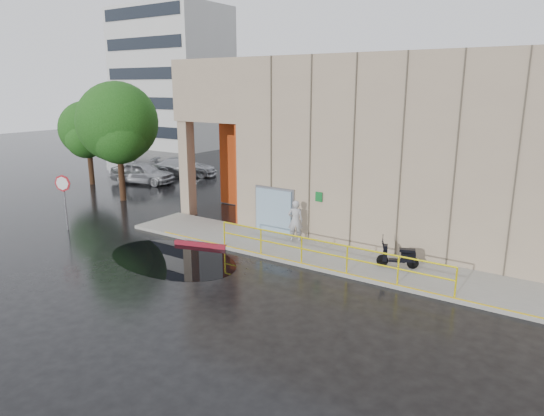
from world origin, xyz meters
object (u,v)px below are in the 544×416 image
(car_a, at_px, (143,173))
(tree_near, at_px, (118,126))
(scooter, at_px, (399,250))
(stop_sign, at_px, (63,190))
(tree_far, at_px, (87,131))
(person, at_px, (295,221))
(car_b, at_px, (123,167))
(car_c, at_px, (184,167))
(red_curb, at_px, (200,245))

(car_a, distance_m, tree_near, 6.52)
(scooter, height_order, stop_sign, stop_sign)
(stop_sign, bearing_deg, tree_far, 138.03)
(person, bearing_deg, scooter, 139.32)
(stop_sign, bearing_deg, car_b, 130.35)
(stop_sign, relative_size, car_c, 0.55)
(car_b, height_order, tree_far, tree_far)
(person, distance_m, car_a, 16.97)
(red_curb, height_order, tree_far, tree_far)
(scooter, bearing_deg, tree_near, 153.57)
(stop_sign, distance_m, tree_far, 11.54)
(car_c, relative_size, tree_far, 0.85)
(scooter, xyz_separation_m, car_c, (-20.44, 10.03, -0.12))
(person, relative_size, car_b, 0.45)
(stop_sign, distance_m, car_b, 14.89)
(person, relative_size, stop_sign, 0.67)
(scooter, relative_size, stop_sign, 0.59)
(stop_sign, xyz_separation_m, tree_far, (-8.49, 7.62, 1.76))
(red_curb, height_order, car_b, car_b)
(tree_far, bearing_deg, car_a, 40.53)
(person, height_order, tree_near, tree_near)
(person, height_order, car_c, person)
(scooter, xyz_separation_m, car_b, (-24.69, 7.65, -0.17))
(person, relative_size, car_c, 0.37)
(car_a, relative_size, tree_near, 0.65)
(car_b, height_order, car_c, car_c)
(car_a, xyz_separation_m, tree_far, (-2.69, -2.30, 2.93))
(scooter, relative_size, car_c, 0.32)
(stop_sign, relative_size, red_curb, 1.12)
(red_curb, xyz_separation_m, tree_near, (-9.67, 3.90, 4.40))
(person, distance_m, car_b, 21.03)
(scooter, height_order, car_c, car_c)
(tree_near, relative_size, tree_far, 1.22)
(scooter, distance_m, tree_near, 18.21)
(car_a, xyz_separation_m, car_b, (-3.82, 1.38, -0.11))
(scooter, distance_m, car_a, 21.80)
(person, xyz_separation_m, red_curb, (-3.20, -2.63, -0.96))
(scooter, bearing_deg, car_b, 142.56)
(car_b, distance_m, tree_far, 4.91)
(car_a, distance_m, tree_far, 4.59)
(scooter, distance_m, red_curb, 8.34)
(stop_sign, xyz_separation_m, car_c, (-5.37, 13.68, -1.24))
(scooter, bearing_deg, person, 152.13)
(red_curb, xyz_separation_m, car_a, (-12.81, 8.25, 0.69))
(stop_sign, xyz_separation_m, car_b, (-9.62, 11.30, -1.29))
(car_a, bearing_deg, tree_near, -157.99)
(scooter, distance_m, tree_far, 24.07)
(scooter, height_order, car_a, car_a)
(red_curb, xyz_separation_m, car_c, (-12.37, 12.01, 0.62))
(red_curb, bearing_deg, scooter, 13.78)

